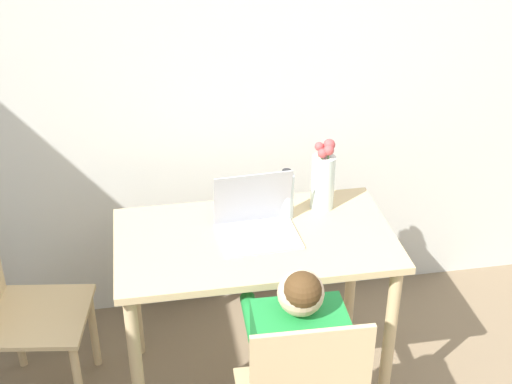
{
  "coord_description": "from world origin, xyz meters",
  "views": [
    {
      "loc": [
        -0.52,
        -0.74,
        2.3
      ],
      "look_at": [
        -0.1,
        1.63,
        0.93
      ],
      "focal_mm": 50.0,
      "sensor_mm": 36.0,
      "label": 1
    }
  ],
  "objects_px": {
    "laptop": "(256,220)",
    "chair_spare": "(19,308)",
    "flower_vase": "(323,178)",
    "water_bottle": "(286,195)",
    "person_seated": "(295,354)"
  },
  "relations": [
    {
      "from": "laptop",
      "to": "chair_spare",
      "type": "bearing_deg",
      "value": 173.89
    },
    {
      "from": "flower_vase",
      "to": "water_bottle",
      "type": "xyz_separation_m",
      "value": [
        -0.17,
        -0.05,
        -0.04
      ]
    },
    {
      "from": "laptop",
      "to": "water_bottle",
      "type": "relative_size",
      "value": 1.5
    },
    {
      "from": "laptop",
      "to": "flower_vase",
      "type": "bearing_deg",
      "value": 22.59
    },
    {
      "from": "person_seated",
      "to": "water_bottle",
      "type": "height_order",
      "value": "person_seated"
    },
    {
      "from": "person_seated",
      "to": "water_bottle",
      "type": "distance_m",
      "value": 0.71
    },
    {
      "from": "chair_spare",
      "to": "flower_vase",
      "type": "bearing_deg",
      "value": -76.97
    },
    {
      "from": "chair_spare",
      "to": "person_seated",
      "type": "bearing_deg",
      "value": -112.38
    },
    {
      "from": "person_seated",
      "to": "laptop",
      "type": "xyz_separation_m",
      "value": [
        -0.04,
        0.56,
        0.2
      ]
    },
    {
      "from": "water_bottle",
      "to": "person_seated",
      "type": "bearing_deg",
      "value": -98.97
    },
    {
      "from": "flower_vase",
      "to": "water_bottle",
      "type": "bearing_deg",
      "value": -162.33
    },
    {
      "from": "chair_spare",
      "to": "laptop",
      "type": "height_order",
      "value": "laptop"
    },
    {
      "from": "chair_spare",
      "to": "water_bottle",
      "type": "bearing_deg",
      "value": -79.05
    },
    {
      "from": "laptop",
      "to": "water_bottle",
      "type": "xyz_separation_m",
      "value": [
        0.14,
        0.1,
        0.05
      ]
    },
    {
      "from": "laptop",
      "to": "flower_vase",
      "type": "xyz_separation_m",
      "value": [
        0.31,
        0.15,
        0.08
      ]
    }
  ]
}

